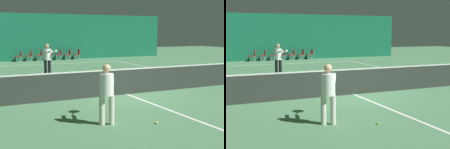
# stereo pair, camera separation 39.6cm
# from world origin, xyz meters

# --- Properties ---
(ground_plane) EXTENTS (60.00, 60.00, 0.00)m
(ground_plane) POSITION_xyz_m (0.00, 0.00, 0.00)
(ground_plane) COLOR #4C7F56
(backdrop_curtain) EXTENTS (23.00, 0.12, 3.73)m
(backdrop_curtain) POSITION_xyz_m (0.00, 15.29, 1.86)
(backdrop_curtain) COLOR #146042
(backdrop_curtain) RESTS_ON ground
(court_line_baseline_far) EXTENTS (11.00, 0.10, 0.00)m
(court_line_baseline_far) POSITION_xyz_m (0.00, 11.90, 0.00)
(court_line_baseline_far) COLOR white
(court_line_baseline_far) RESTS_ON ground
(court_line_service_far) EXTENTS (8.25, 0.10, 0.00)m
(court_line_service_far) POSITION_xyz_m (0.00, 6.40, 0.00)
(court_line_service_far) COLOR white
(court_line_service_far) RESTS_ON ground
(court_line_centre) EXTENTS (0.10, 12.80, 0.00)m
(court_line_centre) POSITION_xyz_m (0.00, 0.00, 0.00)
(court_line_centre) COLOR white
(court_line_centre) RESTS_ON ground
(tennis_net) EXTENTS (12.00, 0.10, 1.07)m
(tennis_net) POSITION_xyz_m (0.00, 0.00, 0.51)
(tennis_net) COLOR #2D332D
(tennis_net) RESTS_ON ground
(player_near) EXTENTS (0.83, 1.30, 1.49)m
(player_near) POSITION_xyz_m (-2.22, -3.07, 0.87)
(player_near) COLOR beige
(player_near) RESTS_ON ground
(player_far) EXTENTS (0.91, 1.36, 1.65)m
(player_far) POSITION_xyz_m (-1.36, 6.15, 0.96)
(player_far) COLOR black
(player_far) RESTS_ON ground
(courtside_chair_0) EXTENTS (0.44, 0.44, 0.84)m
(courtside_chair_0) POSITION_xyz_m (-1.42, 14.74, 0.49)
(courtside_chair_0) COLOR #99999E
(courtside_chair_0) RESTS_ON ground
(courtside_chair_1) EXTENTS (0.44, 0.44, 0.84)m
(courtside_chair_1) POSITION_xyz_m (-0.64, 14.74, 0.49)
(courtside_chair_1) COLOR #99999E
(courtside_chair_1) RESTS_ON ground
(courtside_chair_2) EXTENTS (0.44, 0.44, 0.84)m
(courtside_chair_2) POSITION_xyz_m (0.14, 14.74, 0.49)
(courtside_chair_2) COLOR #99999E
(courtside_chair_2) RESTS_ON ground
(courtside_chair_3) EXTENTS (0.44, 0.44, 0.84)m
(courtside_chair_3) POSITION_xyz_m (0.93, 14.74, 0.49)
(courtside_chair_3) COLOR #99999E
(courtside_chair_3) RESTS_ON ground
(courtside_chair_4) EXTENTS (0.44, 0.44, 0.84)m
(courtside_chair_4) POSITION_xyz_m (1.71, 14.74, 0.49)
(courtside_chair_4) COLOR #99999E
(courtside_chair_4) RESTS_ON ground
(courtside_chair_5) EXTENTS (0.44, 0.44, 0.84)m
(courtside_chair_5) POSITION_xyz_m (2.49, 14.74, 0.49)
(courtside_chair_5) COLOR #99999E
(courtside_chair_5) RESTS_ON ground
(courtside_chair_6) EXTENTS (0.44, 0.44, 0.84)m
(courtside_chair_6) POSITION_xyz_m (3.27, 14.74, 0.49)
(courtside_chair_6) COLOR #99999E
(courtside_chair_6) RESTS_ON ground
(tennis_ball) EXTENTS (0.07, 0.07, 0.07)m
(tennis_ball) POSITION_xyz_m (-1.10, -3.59, 0.03)
(tennis_ball) COLOR #D1DB33
(tennis_ball) RESTS_ON ground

